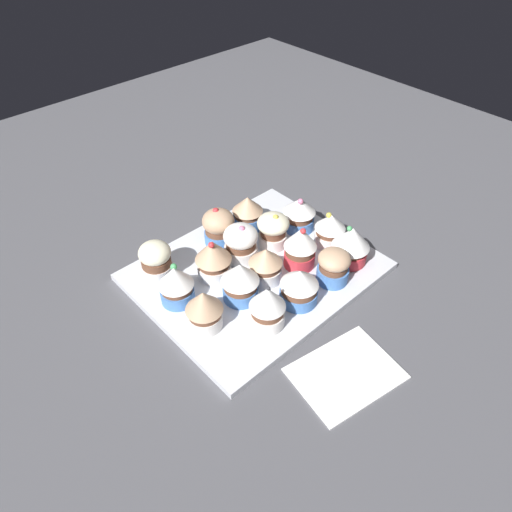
% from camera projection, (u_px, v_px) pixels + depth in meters
% --- Properties ---
extents(ground_plane, '(1.80, 1.80, 0.03)m').
position_uv_depth(ground_plane, '(256.00, 280.00, 0.85)').
color(ground_plane, '#4C4C51').
extents(baking_tray, '(0.32, 0.39, 0.01)m').
position_uv_depth(baking_tray, '(256.00, 271.00, 0.84)').
color(baking_tray, silver).
rests_on(baking_tray, ground_plane).
extents(cupcake_0, '(0.07, 0.07, 0.08)m').
position_uv_depth(cupcake_0, '(351.00, 244.00, 0.82)').
color(cupcake_0, '#D1333D').
rests_on(cupcake_0, baking_tray).
extents(cupcake_1, '(0.06, 0.06, 0.07)m').
position_uv_depth(cupcake_1, '(330.00, 229.00, 0.86)').
color(cupcake_1, white).
rests_on(cupcake_1, baking_tray).
extents(cupcake_2, '(0.06, 0.06, 0.07)m').
position_uv_depth(cupcake_2, '(299.00, 213.00, 0.89)').
color(cupcake_2, '#477AC6').
rests_on(cupcake_2, baking_tray).
extents(cupcake_3, '(0.05, 0.05, 0.06)m').
position_uv_depth(cupcake_3, '(334.00, 266.00, 0.79)').
color(cupcake_3, '#477AC6').
rests_on(cupcake_3, baking_tray).
extents(cupcake_4, '(0.06, 0.06, 0.08)m').
position_uv_depth(cupcake_4, '(300.00, 246.00, 0.81)').
color(cupcake_4, '#D1333D').
rests_on(cupcake_4, baking_tray).
extents(cupcake_5, '(0.06, 0.06, 0.07)m').
position_uv_depth(cupcake_5, '(273.00, 230.00, 0.86)').
color(cupcake_5, white).
rests_on(cupcake_5, baking_tray).
extents(cupcake_6, '(0.06, 0.06, 0.07)m').
position_uv_depth(cupcake_6, '(248.00, 212.00, 0.90)').
color(cupcake_6, '#477AC6').
rests_on(cupcake_6, baking_tray).
extents(cupcake_7, '(0.06, 0.06, 0.06)m').
position_uv_depth(cupcake_7, '(301.00, 285.00, 0.76)').
color(cupcake_7, '#477AC6').
rests_on(cupcake_7, baking_tray).
extents(cupcake_8, '(0.06, 0.06, 0.07)m').
position_uv_depth(cupcake_8, '(265.00, 264.00, 0.79)').
color(cupcake_8, white).
rests_on(cupcake_8, baking_tray).
extents(cupcake_9, '(0.06, 0.06, 0.07)m').
position_uv_depth(cupcake_9, '(242.00, 242.00, 0.83)').
color(cupcake_9, white).
rests_on(cupcake_9, baking_tray).
extents(cupcake_10, '(0.06, 0.06, 0.07)m').
position_uv_depth(cupcake_10, '(217.00, 227.00, 0.86)').
color(cupcake_10, '#477AC6').
rests_on(cupcake_10, baking_tray).
extents(cupcake_11, '(0.06, 0.06, 0.08)m').
position_uv_depth(cupcake_11, '(267.00, 306.00, 0.71)').
color(cupcake_11, white).
rests_on(cupcake_11, baking_tray).
extents(cupcake_12, '(0.06, 0.06, 0.07)m').
position_uv_depth(cupcake_12, '(240.00, 281.00, 0.76)').
color(cupcake_12, '#477AC6').
rests_on(cupcake_12, baking_tray).
extents(cupcake_13, '(0.06, 0.06, 0.08)m').
position_uv_depth(cupcake_13, '(213.00, 258.00, 0.79)').
color(cupcake_13, white).
rests_on(cupcake_13, baking_tray).
extents(cupcake_14, '(0.06, 0.06, 0.07)m').
position_uv_depth(cupcake_14, '(204.00, 309.00, 0.71)').
color(cupcake_14, white).
rests_on(cupcake_14, baking_tray).
extents(cupcake_15, '(0.06, 0.06, 0.07)m').
position_uv_depth(cupcake_15, '(176.00, 284.00, 0.75)').
color(cupcake_15, '#477AC6').
rests_on(cupcake_15, baking_tray).
extents(cupcake_16, '(0.05, 0.05, 0.07)m').
position_uv_depth(cupcake_16, '(156.00, 260.00, 0.79)').
color(cupcake_16, white).
rests_on(cupcake_16, baking_tray).
extents(napkin, '(0.14, 0.17, 0.01)m').
position_uv_depth(napkin, '(346.00, 373.00, 0.68)').
color(napkin, white).
rests_on(napkin, ground_plane).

